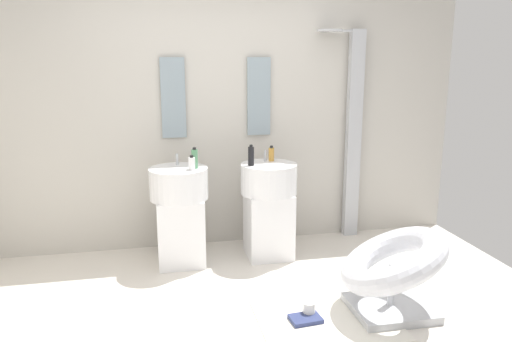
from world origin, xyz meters
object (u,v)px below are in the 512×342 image
(lounge_chair, at_px, (393,267))
(soap_bottle_green, at_px, (195,159))
(soap_bottle_white, at_px, (192,163))
(magazine_navy, at_px, (306,319))
(coffee_mug, at_px, (309,309))
(pedestal_sink_left, at_px, (180,211))
(shower_column, at_px, (352,131))
(soap_bottle_black, at_px, (251,156))
(pedestal_sink_right, at_px, (269,206))
(soap_bottle_amber, at_px, (271,154))

(lounge_chair, distance_m, soap_bottle_green, 1.82)
(soap_bottle_green, bearing_deg, soap_bottle_white, -116.38)
(magazine_navy, distance_m, coffee_mug, 0.08)
(pedestal_sink_left, bearing_deg, soap_bottle_white, -41.76)
(shower_column, xyz_separation_m, soap_bottle_black, (-1.10, -0.39, -0.13))
(soap_bottle_white, height_order, soap_bottle_green, soap_bottle_green)
(pedestal_sink_left, xyz_separation_m, pedestal_sink_right, (0.80, 0.00, 0.00))
(pedestal_sink_right, relative_size, lounge_chair, 0.96)
(shower_column, bearing_deg, pedestal_sink_right, -158.52)
(lounge_chair, xyz_separation_m, soap_bottle_green, (-1.27, 1.17, 0.60))
(magazine_navy, relative_size, soap_bottle_amber, 1.51)
(pedestal_sink_right, relative_size, soap_bottle_black, 5.24)
(shower_column, bearing_deg, coffee_mug, -121.19)
(magazine_navy, bearing_deg, shower_column, 53.34)
(soap_bottle_amber, xyz_separation_m, soap_bottle_black, (-0.22, -0.15, 0.02))
(pedestal_sink_left, height_order, shower_column, shower_column)
(pedestal_sink_left, xyz_separation_m, soap_bottle_amber, (0.85, 0.12, 0.45))
(pedestal_sink_left, relative_size, pedestal_sink_right, 1.00)
(magazine_navy, height_order, soap_bottle_green, soap_bottle_green)
(pedestal_sink_right, relative_size, soap_bottle_green, 5.31)
(soap_bottle_amber, bearing_deg, magazine_navy, -93.47)
(shower_column, distance_m, soap_bottle_white, 1.70)
(soap_bottle_amber, bearing_deg, lounge_chair, -67.27)
(shower_column, height_order, soap_bottle_black, shower_column)
(soap_bottle_green, bearing_deg, lounge_chair, -42.67)
(pedestal_sink_right, bearing_deg, soap_bottle_white, -171.97)
(shower_column, relative_size, soap_bottle_amber, 14.52)
(lounge_chair, bearing_deg, pedestal_sink_right, 116.79)
(pedestal_sink_right, distance_m, lounge_chair, 1.36)
(pedestal_sink_left, xyz_separation_m, coffee_mug, (0.81, -1.15, -0.42))
(shower_column, height_order, magazine_navy, shower_column)
(pedestal_sink_right, height_order, coffee_mug, pedestal_sink_right)
(shower_column, height_order, coffee_mug, shower_column)
(pedestal_sink_right, distance_m, soap_bottle_white, 0.83)
(lounge_chair, relative_size, magazine_navy, 4.72)
(lounge_chair, height_order, coffee_mug, lounge_chair)
(pedestal_sink_left, relative_size, shower_column, 0.47)
(lounge_chair, bearing_deg, pedestal_sink_left, 139.43)
(soap_bottle_black, bearing_deg, magazine_navy, -83.34)
(shower_column, relative_size, magazine_navy, 9.64)
(shower_column, height_order, soap_bottle_green, shower_column)
(magazine_navy, bearing_deg, soap_bottle_black, 91.41)
(pedestal_sink_left, relative_size, coffee_mug, 9.32)
(soap_bottle_green, bearing_deg, magazine_navy, -61.79)
(pedestal_sink_right, bearing_deg, lounge_chair, -63.21)
(magazine_navy, distance_m, soap_bottle_amber, 1.61)
(magazine_navy, relative_size, soap_bottle_white, 1.68)
(shower_column, distance_m, soap_bottle_amber, 0.93)
(pedestal_sink_right, bearing_deg, coffee_mug, -89.27)
(coffee_mug, distance_m, soap_bottle_green, 1.58)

